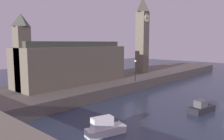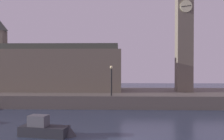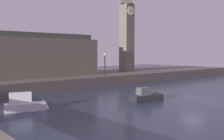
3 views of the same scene
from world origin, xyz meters
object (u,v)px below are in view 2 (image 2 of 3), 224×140
(streetlamp, at_px, (111,77))
(boat_barge_dark, at_px, (49,129))
(parliament_hall, at_px, (54,68))
(clock_tower, at_px, (184,32))

(streetlamp, distance_m, boat_barge_dark, 13.29)
(parliament_hall, relative_size, boat_barge_dark, 4.18)
(parliament_hall, xyz_separation_m, boat_barge_dark, (3.99, -18.30, -4.12))
(streetlamp, bearing_deg, parliament_hall, 142.92)
(clock_tower, xyz_separation_m, boat_barge_dark, (-13.36, -17.44, -8.86))
(streetlamp, bearing_deg, clock_tower, 28.92)
(parliament_hall, relative_size, streetlamp, 5.14)
(clock_tower, distance_m, streetlamp, 12.11)
(parliament_hall, bearing_deg, clock_tower, -2.87)
(clock_tower, xyz_separation_m, streetlamp, (-9.36, -5.17, -5.68))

